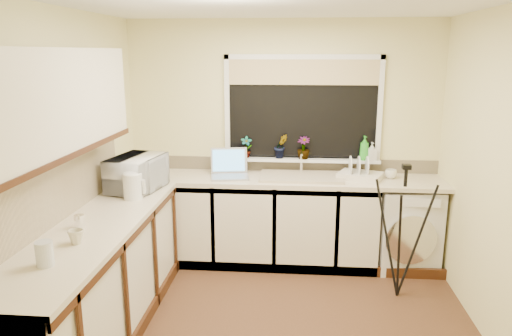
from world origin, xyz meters
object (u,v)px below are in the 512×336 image
object	(u,v)px
dish_rack	(360,176)
tripod	(402,232)
glass_jug	(44,254)
plant_c	(303,148)
soap_bottle_green	(364,148)
steel_jar	(80,222)
kettle	(133,186)
washing_machine	(404,227)
microwave	(137,173)
soap_bottle_clear	(372,151)
plant_a	(246,147)
laptop	(229,169)
cup_left	(76,237)
plant_b	(281,146)
cup_back	(391,174)

from	to	relation	value
dish_rack	tripod	bearing A→B (deg)	-44.10
glass_jug	plant_c	world-z (taller)	plant_c
soap_bottle_green	tripod	bearing A→B (deg)	-74.34
steel_jar	kettle	bearing A→B (deg)	78.94
steel_jar	plant_c	distance (m)	2.39
washing_machine	steel_jar	world-z (taller)	steel_jar
microwave	soap_bottle_clear	world-z (taller)	soap_bottle_clear
kettle	plant_a	bearing A→B (deg)	50.36
kettle	glass_jug	size ratio (longest dim) A/B	1.44
laptop	cup_left	size ratio (longest dim) A/B	4.20
dish_rack	microwave	size ratio (longest dim) A/B	0.73
plant_c	soap_bottle_clear	xyz separation A→B (m)	(0.69, -0.01, -0.02)
plant_c	cup_left	xyz separation A→B (m)	(-1.49, -2.04, -0.22)
kettle	tripod	world-z (taller)	tripod
soap_bottle_clear	kettle	bearing A→B (deg)	-154.41
laptop	plant_b	bearing A→B (deg)	12.19
microwave	plant_a	size ratio (longest dim) A/B	2.50
washing_machine	plant_b	world-z (taller)	plant_b
kettle	soap_bottle_clear	world-z (taller)	soap_bottle_clear
kettle	microwave	size ratio (longest dim) A/B	0.39
laptop	cup_left	distance (m)	1.99
dish_rack	tripod	world-z (taller)	tripod
plant_b	cup_left	distance (m)	2.42
steel_jar	laptop	bearing A→B (deg)	61.38
steel_jar	cup_back	size ratio (longest dim) A/B	0.87
kettle	cup_back	world-z (taller)	kettle
microwave	cup_back	size ratio (longest dim) A/B	4.87
laptop	tripod	distance (m)	1.76
soap_bottle_green	cup_left	world-z (taller)	soap_bottle_green
kettle	cup_left	bearing A→B (deg)	-92.31
laptop	dish_rack	bearing A→B (deg)	-10.15
steel_jar	cup_back	xyz separation A→B (m)	(2.46, 1.61, -0.00)
kettle	plant_a	world-z (taller)	plant_a
microwave	plant_b	bearing A→B (deg)	-48.57
kettle	soap_bottle_green	size ratio (longest dim) A/B	0.87
tripod	cup_left	xyz separation A→B (m)	(-2.35, -1.18, 0.34)
kettle	plant_c	distance (m)	1.79
tripod	soap_bottle_green	xyz separation A→B (m)	(-0.24, 0.85, 0.57)
washing_machine	microwave	world-z (taller)	microwave
tripod	steel_jar	size ratio (longest dim) A/B	12.15
washing_machine	laptop	distance (m)	1.85
kettle	plant_c	world-z (taller)	plant_c
kettle	washing_machine	bearing A→B (deg)	18.54
washing_machine	cup_left	distance (m)	3.16
glass_jug	microwave	bearing A→B (deg)	89.34
kettle	microwave	xyz separation A→B (m)	(-0.05, 0.27, 0.05)
steel_jar	glass_jug	bearing A→B (deg)	-83.39
steel_jar	plant_a	xyz separation A→B (m)	(1.00, 1.77, 0.21)
dish_rack	soap_bottle_clear	bearing A→B (deg)	77.59
laptop	kettle	size ratio (longest dim) A/B	1.98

